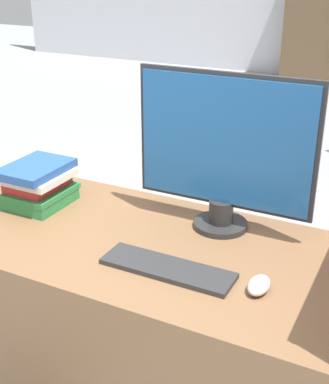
{
  "coord_description": "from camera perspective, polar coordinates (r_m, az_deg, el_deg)",
  "views": [
    {
      "loc": [
        0.76,
        -0.99,
        1.62
      ],
      "look_at": [
        0.09,
        0.31,
        0.97
      ],
      "focal_mm": 50.0,
      "sensor_mm": 36.0,
      "label": 1
    }
  ],
  "objects": [
    {
      "name": "desk",
      "position": [
        1.98,
        -2.04,
        -14.94
      ],
      "size": [
        1.49,
        0.7,
        0.76
      ],
      "color": "brown",
      "rests_on": "ground_plane"
    },
    {
      "name": "monitor",
      "position": [
        1.75,
        6.38,
        4.4
      ],
      "size": [
        0.61,
        0.19,
        0.53
      ],
      "color": "#282828",
      "rests_on": "desk"
    },
    {
      "name": "keyboard",
      "position": [
        1.6,
        0.32,
        -8.15
      ],
      "size": [
        0.41,
        0.12,
        0.02
      ],
      "color": "#2D2D2D",
      "rests_on": "desk"
    },
    {
      "name": "mouse",
      "position": [
        1.53,
        10.04,
        -9.76
      ],
      "size": [
        0.06,
        0.1,
        0.04
      ],
      "color": "silver",
      "rests_on": "desk"
    },
    {
      "name": "book_stack",
      "position": [
        2.04,
        -13.27,
        0.82
      ],
      "size": [
        0.21,
        0.26,
        0.16
      ],
      "color": "#2D7F42",
      "rests_on": "desk"
    }
  ]
}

